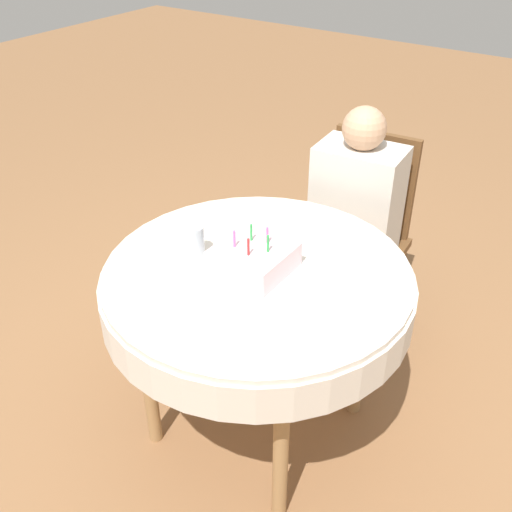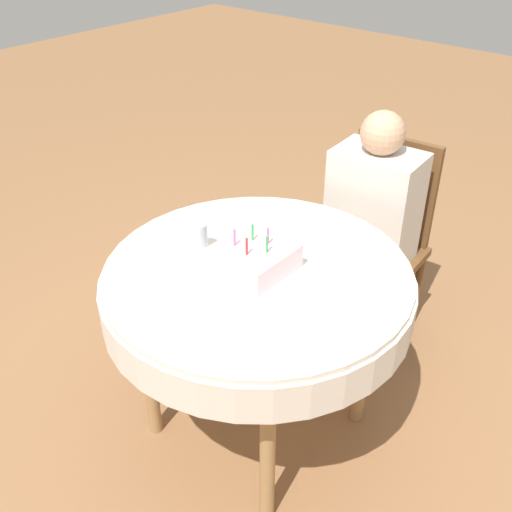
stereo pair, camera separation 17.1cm
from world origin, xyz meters
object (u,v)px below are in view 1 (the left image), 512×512
object	(u,v)px
chair	(359,230)
birthday_cake	(254,258)
drinking_glass	(195,241)
person	(354,208)

from	to	relation	value
chair	birthday_cake	world-z (taller)	chair
birthday_cake	drinking_glass	xyz separation A→B (m)	(-0.21, -0.03, 0.01)
chair	person	world-z (taller)	person
chair	drinking_glass	bearing A→B (deg)	-107.95
person	drinking_glass	distance (m)	0.82
birthday_cake	person	bearing A→B (deg)	89.80
birthday_cake	drinking_glass	size ratio (longest dim) A/B	2.05
chair	birthday_cake	size ratio (longest dim) A/B	3.94
chair	birthday_cake	distance (m)	0.90
chair	person	distance (m)	0.19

